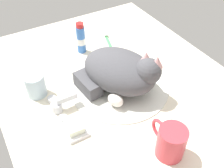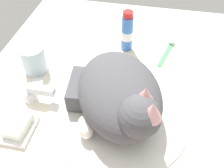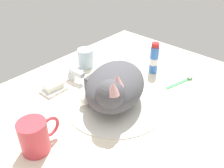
{
  "view_description": "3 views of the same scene",
  "coord_description": "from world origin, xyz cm",
  "px_view_note": "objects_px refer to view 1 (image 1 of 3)",
  "views": [
    {
      "loc": [
        -58.8,
        36.88,
        64.35
      ],
      "look_at": [
        -1.55,
        3.83,
        4.12
      ],
      "focal_mm": 42.09,
      "sensor_mm": 36.0,
      "label": 1
    },
    {
      "loc": [
        -39.16,
        -6.03,
        50.85
      ],
      "look_at": [
        2.8,
        2.28,
        7.14
      ],
      "focal_mm": 40.68,
      "sensor_mm": 36.0,
      "label": 2
    },
    {
      "loc": [
        -52.35,
        -45.56,
        53.82
      ],
      "look_at": [
        0.58,
        2.03,
        6.7
      ],
      "focal_mm": 39.97,
      "sensor_mm": 36.0,
      "label": 3
    }
  ],
  "objects_px": {
    "rinse_cup": "(35,85)",
    "soap_bar": "(74,125)",
    "toothbrush": "(108,41)",
    "coffee_mug": "(170,142)",
    "toothpaste_bottle": "(81,39)",
    "faucet": "(60,105)",
    "cat": "(121,71)"
  },
  "relations": [
    {
      "from": "soap_bar",
      "to": "cat",
      "type": "bearing_deg",
      "value": -67.99
    },
    {
      "from": "toothpaste_bottle",
      "to": "toothbrush",
      "type": "relative_size",
      "value": 0.98
    },
    {
      "from": "cat",
      "to": "soap_bar",
      "type": "bearing_deg",
      "value": 112.01
    },
    {
      "from": "coffee_mug",
      "to": "soap_bar",
      "type": "bearing_deg",
      "value": 44.11
    },
    {
      "from": "faucet",
      "to": "cat",
      "type": "relative_size",
      "value": 0.4
    },
    {
      "from": "faucet",
      "to": "soap_bar",
      "type": "bearing_deg",
      "value": -177.14
    },
    {
      "from": "cat",
      "to": "toothpaste_bottle",
      "type": "relative_size",
      "value": 2.43
    },
    {
      "from": "faucet",
      "to": "toothpaste_bottle",
      "type": "height_order",
      "value": "toothpaste_bottle"
    },
    {
      "from": "toothbrush",
      "to": "rinse_cup",
      "type": "bearing_deg",
      "value": 113.24
    },
    {
      "from": "rinse_cup",
      "to": "toothpaste_bottle",
      "type": "bearing_deg",
      "value": -57.52
    },
    {
      "from": "soap_bar",
      "to": "toothpaste_bottle",
      "type": "distance_m",
      "value": 0.42
    },
    {
      "from": "cat",
      "to": "toothpaste_bottle",
      "type": "xyz_separation_m",
      "value": [
        0.28,
        0.02,
        -0.01
      ]
    },
    {
      "from": "rinse_cup",
      "to": "soap_bar",
      "type": "bearing_deg",
      "value": -167.5
    },
    {
      "from": "coffee_mug",
      "to": "toothbrush",
      "type": "distance_m",
      "value": 0.59
    },
    {
      "from": "toothpaste_bottle",
      "to": "toothbrush",
      "type": "distance_m",
      "value": 0.14
    },
    {
      "from": "cat",
      "to": "soap_bar",
      "type": "relative_size",
      "value": 4.74
    },
    {
      "from": "cat",
      "to": "coffee_mug",
      "type": "xyz_separation_m",
      "value": [
        -0.29,
        0.02,
        -0.03
      ]
    },
    {
      "from": "soap_bar",
      "to": "toothpaste_bottle",
      "type": "height_order",
      "value": "toothpaste_bottle"
    },
    {
      "from": "coffee_mug",
      "to": "soap_bar",
      "type": "height_order",
      "value": "coffee_mug"
    },
    {
      "from": "faucet",
      "to": "rinse_cup",
      "type": "xyz_separation_m",
      "value": [
        0.11,
        0.04,
        0.02
      ]
    },
    {
      "from": "faucet",
      "to": "rinse_cup",
      "type": "distance_m",
      "value": 0.12
    },
    {
      "from": "faucet",
      "to": "toothpaste_bottle",
      "type": "bearing_deg",
      "value": -37.37
    },
    {
      "from": "toothbrush",
      "to": "coffee_mug",
      "type": "bearing_deg",
      "value": 167.21
    },
    {
      "from": "cat",
      "to": "toothpaste_bottle",
      "type": "height_order",
      "value": "cat"
    },
    {
      "from": "soap_bar",
      "to": "toothpaste_bottle",
      "type": "relative_size",
      "value": 0.51
    },
    {
      "from": "toothpaste_bottle",
      "to": "toothbrush",
      "type": "xyz_separation_m",
      "value": [
        0.01,
        -0.13,
        -0.06
      ]
    },
    {
      "from": "faucet",
      "to": "coffee_mug",
      "type": "xyz_separation_m",
      "value": [
        -0.3,
        -0.2,
        0.03
      ]
    },
    {
      "from": "toothpaste_bottle",
      "to": "toothbrush",
      "type": "bearing_deg",
      "value": -87.58
    },
    {
      "from": "cat",
      "to": "faucet",
      "type": "bearing_deg",
      "value": 87.54
    },
    {
      "from": "faucet",
      "to": "soap_bar",
      "type": "distance_m",
      "value": 0.1
    },
    {
      "from": "rinse_cup",
      "to": "soap_bar",
      "type": "height_order",
      "value": "rinse_cup"
    },
    {
      "from": "faucet",
      "to": "toothbrush",
      "type": "bearing_deg",
      "value": -50.9
    }
  ]
}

